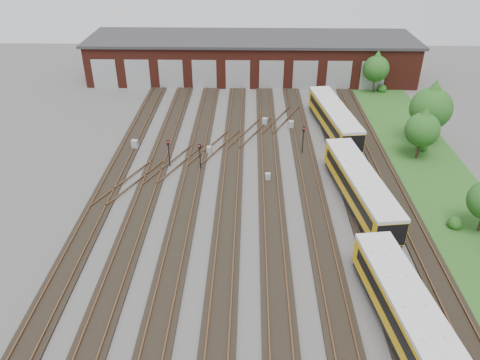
{
  "coord_description": "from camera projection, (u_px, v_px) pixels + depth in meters",
  "views": [
    {
      "loc": [
        -0.11,
        -33.93,
        24.16
      ],
      "look_at": [
        -0.97,
        3.53,
        2.0
      ],
      "focal_mm": 35.0,
      "sensor_mm": 36.0,
      "label": 1
    }
  ],
  "objects": [
    {
      "name": "bush_1",
      "position": [
        423.0,
        145.0,
        52.89
      ],
      "size": [
        1.24,
        1.24,
        1.24
      ],
      "primitive_type": "sphere",
      "color": "#184413",
      "rests_on": "ground"
    },
    {
      "name": "relay_cabinet_1",
      "position": [
        209.0,
        150.0,
        52.29
      ],
      "size": [
        0.6,
        0.53,
        0.87
      ],
      "primitive_type": "cube",
      "rotation": [
        0.0,
        0.0,
        -0.21
      ],
      "color": "#96999A",
      "rests_on": "ground"
    },
    {
      "name": "signal_mast_0",
      "position": [
        200.0,
        154.0,
        48.1
      ],
      "size": [
        0.29,
        0.27,
        3.08
      ],
      "rotation": [
        0.0,
        0.0,
        -0.28
      ],
      "color": "black",
      "rests_on": "ground"
    },
    {
      "name": "relay_cabinet_4",
      "position": [
        291.0,
        125.0,
        58.08
      ],
      "size": [
        0.63,
        0.52,
        1.03
      ],
      "primitive_type": "cube",
      "rotation": [
        0.0,
        0.0,
        0.02
      ],
      "color": "#96999A",
      "rests_on": "ground"
    },
    {
      "name": "track_network",
      "position": [
        248.0,
        215.0,
        41.94
      ],
      "size": [
        30.4,
        70.0,
        0.33
      ],
      "color": "black",
      "rests_on": "ground"
    },
    {
      "name": "tree_2",
      "position": [
        432.0,
        104.0,
        52.07
      ],
      "size": [
        4.69,
        4.69,
        7.76
      ],
      "color": "#372419",
      "rests_on": "ground"
    },
    {
      "name": "grass_verge",
      "position": [
        429.0,
        167.0,
        49.71
      ],
      "size": [
        8.0,
        55.0,
        0.05
      ],
      "primitive_type": "cube",
      "color": "#234A18",
      "rests_on": "ground"
    },
    {
      "name": "signal_mast_2",
      "position": [
        303.0,
        137.0,
        51.27
      ],
      "size": [
        0.29,
        0.28,
        3.34
      ],
      "rotation": [
        0.0,
        0.0,
        -0.18
      ],
      "color": "black",
      "rests_on": "ground"
    },
    {
      "name": "ground",
      "position": [
        250.0,
        220.0,
        41.49
      ],
      "size": [
        120.0,
        120.0,
        0.0
      ],
      "primitive_type": "plane",
      "color": "#454340",
      "rests_on": "ground"
    },
    {
      "name": "metro_train",
      "position": [
        360.0,
        188.0,
        42.57
      ],
      "size": [
        4.57,
        46.89,
        3.03
      ],
      "rotation": [
        0.0,
        0.0,
        0.13
      ],
      "color": "black",
      "rests_on": "ground"
    },
    {
      "name": "bush_0",
      "position": [
        456.0,
        221.0,
        40.18
      ],
      "size": [
        1.29,
        1.29,
        1.29
      ],
      "primitive_type": "sphere",
      "color": "#184413",
      "rests_on": "ground"
    },
    {
      "name": "tree_0",
      "position": [
        377.0,
        66.0,
        67.64
      ],
      "size": [
        3.76,
        3.76,
        6.23
      ],
      "color": "#372419",
      "rests_on": "ground"
    },
    {
      "name": "bush_2",
      "position": [
        382.0,
        88.0,
        69.42
      ],
      "size": [
        1.3,
        1.3,
        1.3
      ],
      "primitive_type": "sphere",
      "color": "#184413",
      "rests_on": "ground"
    },
    {
      "name": "maintenance_shed",
      "position": [
        251.0,
        57.0,
        74.26
      ],
      "size": [
        51.0,
        12.5,
        6.35
      ],
      "color": "#521D14",
      "rests_on": "ground"
    },
    {
      "name": "signal_mast_1",
      "position": [
        169.0,
        150.0,
        48.9
      ],
      "size": [
        0.3,
        0.29,
        3.08
      ],
      "rotation": [
        0.0,
        0.0,
        0.27
      ],
      "color": "black",
      "rests_on": "ground"
    },
    {
      "name": "tree_1",
      "position": [
        423.0,
        126.0,
        49.52
      ],
      "size": [
        3.66,
        3.66,
        6.07
      ],
      "color": "#372419",
      "rests_on": "ground"
    },
    {
      "name": "relay_cabinet_3",
      "position": [
        265.0,
        122.0,
        58.83
      ],
      "size": [
        0.74,
        0.68,
        1.02
      ],
      "primitive_type": "cube",
      "rotation": [
        0.0,
        0.0,
        -0.32
      ],
      "color": "#96999A",
      "rests_on": "ground"
    },
    {
      "name": "relay_cabinet_0",
      "position": [
        135.0,
        145.0,
        53.17
      ],
      "size": [
        0.74,
        0.65,
        1.12
      ],
      "primitive_type": "cube",
      "rotation": [
        0.0,
        0.0,
        -0.14
      ],
      "color": "#96999A",
      "rests_on": "ground"
    },
    {
      "name": "signal_mast_3",
      "position": [
        329.0,
        120.0,
        56.42
      ],
      "size": [
        0.25,
        0.24,
        2.57
      ],
      "rotation": [
        0.0,
        0.0,
        -0.37
      ],
      "color": "black",
      "rests_on": "ground"
    },
    {
      "name": "relay_cabinet_2",
      "position": [
        268.0,
        177.0,
        47.12
      ],
      "size": [
        0.55,
        0.47,
        0.86
      ],
      "primitive_type": "cube",
      "rotation": [
        0.0,
        0.0,
        0.08
      ],
      "color": "#96999A",
      "rests_on": "ground"
    }
  ]
}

